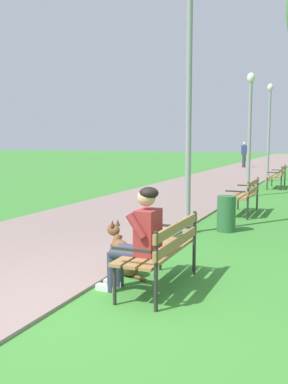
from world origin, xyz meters
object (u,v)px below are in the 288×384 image
(person_seated_on_near_bench, at_px, (139,235))
(park_bench_far, at_px, (278,174))
(park_bench_near, at_px, (163,247))
(lamp_post_near, at_px, (189,107))
(park_bench_mid, at_px, (245,193))
(pedestrian_distant, at_px, (244,155))
(dog_brown, at_px, (124,255))
(lamp_post_far, at_px, (269,131))
(litter_bin, at_px, (226,214))
(lamp_post_mid, at_px, (249,133))

(person_seated_on_near_bench, bearing_deg, park_bench_far, 88.77)
(park_bench_near, relative_size, lamp_post_near, 0.33)
(park_bench_mid, distance_m, park_bench_far, 6.28)
(pedestrian_distant, bearing_deg, park_bench_near, -82.07)
(park_bench_mid, xyz_separation_m, person_seated_on_near_bench, (-0.17, -5.93, 0.17))
(person_seated_on_near_bench, relative_size, dog_brown, 1.63)
(dog_brown, distance_m, pedestrian_distant, 23.20)
(park_bench_far, height_order, pedestrian_distant, pedestrian_distant)
(lamp_post_near, distance_m, lamp_post_far, 11.63)
(dog_brown, bearing_deg, litter_bin, 78.53)
(person_seated_on_near_bench, xyz_separation_m, pedestrian_distant, (-3.05, 23.62, 0.16))
(dog_brown, xyz_separation_m, litter_bin, (0.66, 3.24, 0.09))
(park_bench_mid, xyz_separation_m, lamp_post_near, (-0.64, -2.55, 1.87))
(park_bench_near, relative_size, lamp_post_mid, 0.39)
(park_bench_mid, bearing_deg, lamp_post_near, -104.11)
(litter_bin, bearing_deg, pedestrian_distant, 99.27)
(park_bench_far, bearing_deg, pedestrian_distant, 106.19)
(lamp_post_mid, bearing_deg, lamp_post_far, 91.23)
(lamp_post_near, relative_size, litter_bin, 6.58)
(park_bench_near, height_order, litter_bin, park_bench_near)
(dog_brown, relative_size, litter_bin, 1.10)
(park_bench_mid, height_order, lamp_post_far, lamp_post_far)
(park_bench_near, height_order, person_seated_on_near_bench, person_seated_on_near_bench)
(park_bench_mid, relative_size, lamp_post_mid, 0.39)
(park_bench_far, distance_m, lamp_post_mid, 3.23)
(park_bench_mid, distance_m, litter_bin, 2.12)
(park_bench_mid, height_order, lamp_post_mid, lamp_post_mid)
(park_bench_mid, xyz_separation_m, lamp_post_far, (-0.64, 9.08, 1.64))
(park_bench_near, xyz_separation_m, pedestrian_distant, (-3.26, 23.39, 0.33))
(park_bench_far, bearing_deg, park_bench_near, -90.26)
(lamp_post_near, xyz_separation_m, litter_bin, (0.66, 0.43, -2.03))
(lamp_post_far, bearing_deg, park_bench_near, -87.35)
(park_bench_far, relative_size, dog_brown, 1.96)
(park_bench_far, relative_size, pedestrian_distant, 0.91)
(lamp_post_mid, relative_size, pedestrian_distant, 2.32)
(dog_brown, relative_size, lamp_post_mid, 0.20)
(lamp_post_far, bearing_deg, person_seated_on_near_bench, -88.18)
(lamp_post_near, xyz_separation_m, pedestrian_distant, (-2.58, 20.24, -1.54))
(dog_brown, distance_m, lamp_post_mid, 8.99)
(person_seated_on_near_bench, relative_size, pedestrian_distant, 0.76)
(dog_brown, bearing_deg, lamp_post_near, 89.97)
(park_bench_mid, bearing_deg, person_seated_on_near_bench, -91.61)
(person_seated_on_near_bench, xyz_separation_m, litter_bin, (0.18, 3.81, -0.33))
(person_seated_on_near_bench, height_order, litter_bin, person_seated_on_near_bench)
(lamp_post_far, relative_size, pedestrian_distant, 2.52)
(park_bench_near, bearing_deg, park_bench_mid, 90.41)
(lamp_post_far, bearing_deg, park_bench_far, -75.23)
(dog_brown, height_order, pedestrian_distant, pedestrian_distant)
(litter_bin, bearing_deg, park_bench_mid, 90.41)
(person_seated_on_near_bench, bearing_deg, park_bench_mid, 88.39)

